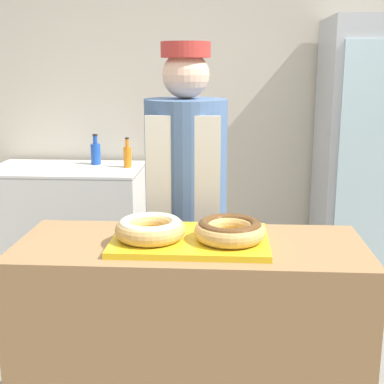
# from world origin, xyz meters

# --- Properties ---
(wall_back) EXTENTS (8.00, 0.06, 2.70)m
(wall_back) POSITION_xyz_m (0.00, 2.13, 1.35)
(wall_back) COLOR beige
(wall_back) RESTS_ON ground_plane
(display_counter) EXTENTS (1.36, 0.54, 0.95)m
(display_counter) POSITION_xyz_m (0.00, 0.00, 0.47)
(display_counter) COLOR #997047
(display_counter) RESTS_ON ground_plane
(serving_tray) EXTENTS (0.60, 0.41, 0.02)m
(serving_tray) POSITION_xyz_m (0.00, 0.00, 0.96)
(serving_tray) COLOR yellow
(serving_tray) RESTS_ON display_counter
(donut_light_glaze) EXTENTS (0.27, 0.27, 0.08)m
(donut_light_glaze) POSITION_xyz_m (-0.15, -0.03, 1.02)
(donut_light_glaze) COLOR tan
(donut_light_glaze) RESTS_ON serving_tray
(donut_chocolate_glaze) EXTENTS (0.27, 0.27, 0.08)m
(donut_chocolate_glaze) POSITION_xyz_m (0.15, -0.03, 1.02)
(donut_chocolate_glaze) COLOR tan
(donut_chocolate_glaze) RESTS_ON serving_tray
(brownie_back_left) EXTENTS (0.08, 0.08, 0.03)m
(brownie_back_left) POSITION_xyz_m (-0.11, 0.14, 0.99)
(brownie_back_left) COLOR #382111
(brownie_back_left) RESTS_ON serving_tray
(brownie_back_right) EXTENTS (0.08, 0.08, 0.03)m
(brownie_back_right) POSITION_xyz_m (0.11, 0.14, 0.99)
(brownie_back_right) COLOR #382111
(brownie_back_right) RESTS_ON serving_tray
(baker_person) EXTENTS (0.41, 0.41, 1.73)m
(baker_person) POSITION_xyz_m (-0.06, 0.62, 0.91)
(baker_person) COLOR #4C4C51
(baker_person) RESTS_ON ground_plane
(beverage_fridge) EXTENTS (0.57, 0.69, 1.93)m
(beverage_fridge) POSITION_xyz_m (1.07, 1.73, 0.96)
(beverage_fridge) COLOR #ADB2B7
(beverage_fridge) RESTS_ON ground_plane
(chest_freezer) EXTENTS (1.08, 0.64, 0.90)m
(chest_freezer) POSITION_xyz_m (-1.02, 1.74, 0.46)
(chest_freezer) COLOR silver
(chest_freezer) RESTS_ON ground_plane
(bottle_blue) EXTENTS (0.07, 0.07, 0.22)m
(bottle_blue) POSITION_xyz_m (-0.83, 1.88, 0.99)
(bottle_blue) COLOR #1E4CB2
(bottle_blue) RESTS_ON chest_freezer
(bottle_orange) EXTENTS (0.06, 0.06, 0.22)m
(bottle_orange) POSITION_xyz_m (-0.57, 1.78, 0.99)
(bottle_orange) COLOR orange
(bottle_orange) RESTS_ON chest_freezer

